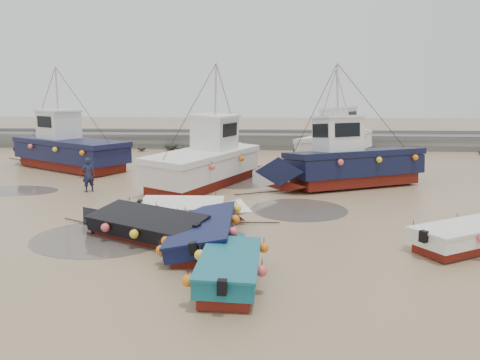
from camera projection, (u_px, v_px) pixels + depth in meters
The scene contains 16 objects.
ground at pixel (192, 225), 17.52m from camera, with size 120.00×120.00×0.00m, color tan.
seawall at pixel (235, 141), 38.90m from camera, with size 60.00×4.92×1.50m.
puddle_a at pixel (102, 238), 16.06m from camera, with size 4.80×4.80×0.01m, color #514840.
puddle_b at pixel (299, 209), 19.72m from camera, with size 4.08×4.08×0.01m, color #514840.
puddle_c at pixel (15, 191), 23.23m from camera, with size 4.38×4.38×0.01m, color #514840.
puddle_d at pixel (239, 177), 26.61m from camera, with size 5.31×5.31×0.01m, color #514840.
dinghy_1 at pixel (208, 227), 15.48m from camera, with size 2.44×6.71×1.43m.
dinghy_2 at pixel (230, 261), 12.44m from camera, with size 2.03×5.53×1.43m.
dinghy_3 at pixel (477, 232), 14.97m from camera, with size 5.70×3.73×1.43m.
dinghy_4 at pixel (140, 221), 16.10m from camera, with size 6.12×3.82×1.43m.
dinghy_5 at pixel (192, 208), 17.71m from camera, with size 5.38×1.96×1.43m.
cabin_boat_0 at pixel (64, 147), 29.47m from camera, with size 10.39×7.21×6.22m.
cabin_boat_1 at pixel (210, 160), 24.53m from camera, with size 6.03×10.31×6.22m.
cabin_boat_2 at pixel (345, 161), 23.90m from camera, with size 9.85×5.62×6.22m.
cabin_boat_3 at pixel (341, 140), 32.95m from camera, with size 6.62×9.45×6.22m.
person at pixel (89, 192), 23.05m from camera, with size 0.62×0.40×1.69m, color #1A1E37.
Camera 1 is at (2.85, -16.69, 5.14)m, focal length 35.00 mm.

